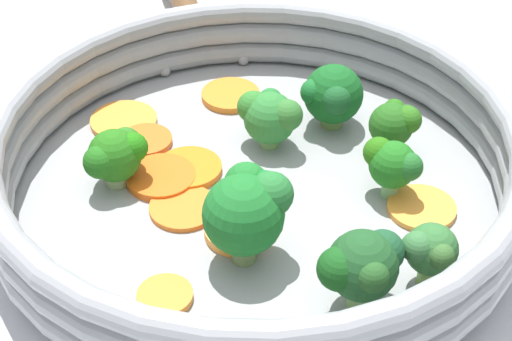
{
  "coord_description": "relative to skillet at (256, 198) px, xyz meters",
  "views": [
    {
      "loc": [
        -0.1,
        -0.4,
        0.35
      ],
      "look_at": [
        0.0,
        0.0,
        0.03
      ],
      "focal_mm": 60.0,
      "sensor_mm": 36.0,
      "label": 1
    }
  ],
  "objects": [
    {
      "name": "skillet",
      "position": [
        0.0,
        0.0,
        0.0
      ],
      "size": [
        0.31,
        0.31,
        0.01
      ],
      "primitive_type": "cylinder",
      "color": "#939699",
      "rests_on": "ground_plane"
    },
    {
      "name": "broccoli_floret_5",
      "position": [
        0.02,
        0.04,
        0.03
      ],
      "size": [
        0.04,
        0.04,
        0.04
      ],
      "color": "#83B161",
      "rests_on": "skillet"
    },
    {
      "name": "carrot_slice_9",
      "position": [
        -0.06,
        0.02,
        0.01
      ],
      "size": [
        0.06,
        0.06,
        0.01
      ],
      "primitive_type": "cylinder",
      "rotation": [
        0.0,
        0.0,
        5.82
      ],
      "color": "orange",
      "rests_on": "skillet"
    },
    {
      "name": "broccoli_floret_6",
      "position": [
        -0.08,
        0.03,
        0.03
      ],
      "size": [
        0.04,
        0.04,
        0.04
      ],
      "color": "#8DA568",
      "rests_on": "skillet"
    },
    {
      "name": "broccoli_floret_3",
      "position": [
        0.07,
        -0.1,
        0.03
      ],
      "size": [
        0.03,
        0.03,
        0.04
      ],
      "color": "#79A74D",
      "rests_on": "skillet"
    },
    {
      "name": "carrot_slice_3",
      "position": [
        -0.02,
        -0.04,
        0.01
      ],
      "size": [
        0.05,
        0.05,
        0.01
      ],
      "primitive_type": "cylinder",
      "rotation": [
        0.0,
        0.0,
        0.34
      ],
      "color": "#F99438",
      "rests_on": "skillet"
    },
    {
      "name": "broccoli_floret_2",
      "position": [
        -0.02,
        -0.06,
        0.04
      ],
      "size": [
        0.05,
        0.05,
        0.06
      ],
      "color": "#6E854D",
      "rests_on": "skillet"
    },
    {
      "name": "broccoli_floret_4",
      "position": [
        0.09,
        0.01,
        0.03
      ],
      "size": [
        0.03,
        0.03,
        0.04
      ],
      "color": "#89B46A",
      "rests_on": "skillet"
    },
    {
      "name": "broccoli_floret_1",
      "position": [
        0.03,
        -0.11,
        0.04
      ],
      "size": [
        0.05,
        0.04,
        0.05
      ],
      "color": "#7FAD5C",
      "rests_on": "skillet"
    },
    {
      "name": "skillet_rivet_right",
      "position": [
        -0.03,
        0.15,
        0.01
      ],
      "size": [
        0.01,
        0.01,
        0.01
      ],
      "primitive_type": "sphere",
      "color": "#989698",
      "rests_on": "skillet"
    },
    {
      "name": "skillet_rivet_left",
      "position": [
        0.03,
        0.15,
        0.01
      ],
      "size": [
        0.01,
        0.01,
        0.01
      ],
      "primitive_type": "sphere",
      "color": "#98929D",
      "rests_on": "skillet"
    },
    {
      "name": "carrot_slice_1",
      "position": [
        -0.07,
        -0.08,
        0.01
      ],
      "size": [
        0.03,
        0.03,
        0.0
      ],
      "primitive_type": "cylinder",
      "rotation": [
        0.0,
        0.0,
        1.69
      ],
      "color": "orange",
      "rests_on": "skillet"
    },
    {
      "name": "skillet_rim_wall",
      "position": [
        0.0,
        0.0,
        0.03
      ],
      "size": [
        0.33,
        0.33,
        0.05
      ],
      "color": "#90949A",
      "rests_on": "skillet"
    },
    {
      "name": "carrot_slice_4",
      "position": [
        -0.06,
        0.06,
        0.01
      ],
      "size": [
        0.05,
        0.05,
        0.0
      ],
      "primitive_type": "cylinder",
      "rotation": [
        0.0,
        0.0,
        5.49
      ],
      "color": "orange",
      "rests_on": "skillet"
    },
    {
      "name": "broccoli_floret_0",
      "position": [
        0.08,
        -0.03,
        0.03
      ],
      "size": [
        0.03,
        0.03,
        0.04
      ],
      "color": "#7AAF6F",
      "rests_on": "skillet"
    },
    {
      "name": "carrot_slice_8",
      "position": [
        0.01,
        0.1,
        0.01
      ],
      "size": [
        0.06,
        0.06,
        0.0
      ],
      "primitive_type": "cylinder",
      "rotation": [
        0.0,
        0.0,
        5.86
      ],
      "color": "orange",
      "rests_on": "skillet"
    },
    {
      "name": "ground_plane",
      "position": [
        0.0,
        0.0,
        -0.01
      ],
      "size": [
        4.0,
        4.0,
        0.0
      ],
      "primitive_type": "plane",
      "color": "#B3B6BD"
    },
    {
      "name": "carrot_slice_7",
      "position": [
        -0.07,
        0.09,
        0.01
      ],
      "size": [
        0.06,
        0.06,
        0.0
      ],
      "primitive_type": "cylinder",
      "rotation": [
        0.0,
        0.0,
        1.92
      ],
      "color": "orange",
      "rests_on": "skillet"
    },
    {
      "name": "carrot_slice_0",
      "position": [
        -0.05,
        -0.01,
        0.01
      ],
      "size": [
        0.05,
        0.05,
        0.0
      ],
      "primitive_type": "cylinder",
      "rotation": [
        0.0,
        0.0,
        6.01
      ],
      "color": "orange",
      "rests_on": "skillet"
    },
    {
      "name": "broccoli_floret_7",
      "position": [
        0.07,
        0.05,
        0.03
      ],
      "size": [
        0.04,
        0.05,
        0.04
      ],
      "color": "olive",
      "rests_on": "skillet"
    },
    {
      "name": "carrot_slice_6",
      "position": [
        -0.08,
        0.06,
        0.01
      ],
      "size": [
        0.04,
        0.04,
        0.0
      ],
      "primitive_type": "cylinder",
      "rotation": [
        0.0,
        0.0,
        1.21
      ],
      "color": "orange",
      "rests_on": "skillet"
    },
    {
      "name": "carrot_slice_2",
      "position": [
        -0.04,
        0.03,
        0.01
      ],
      "size": [
        0.06,
        0.06,
        0.0
      ],
      "primitive_type": "cylinder",
      "rotation": [
        0.0,
        0.0,
        5.37
      ],
      "color": "orange",
      "rests_on": "skillet"
    },
    {
      "name": "carrot_slice_5",
      "position": [
        0.09,
        -0.04,
        0.01
      ],
      "size": [
        0.06,
        0.06,
        0.0
      ],
      "primitive_type": "cylinder",
      "rotation": [
        0.0,
        0.0,
        0.58
      ],
      "color": "orange",
      "rests_on": "skillet"
    }
  ]
}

